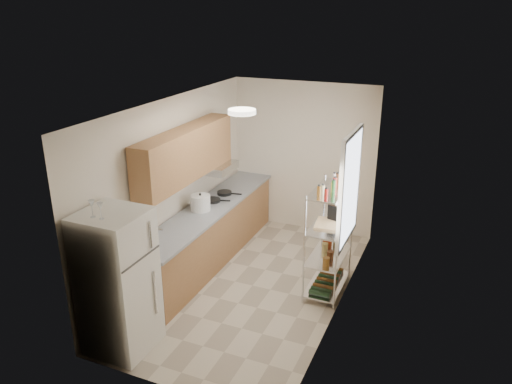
# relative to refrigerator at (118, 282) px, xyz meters

# --- Properties ---
(room) EXTENTS (2.52, 4.42, 2.62)m
(room) POSITION_rel_refrigerator_xyz_m (0.87, 1.80, 0.45)
(room) COLOR beige
(room) RESTS_ON ground
(counter_run) EXTENTS (0.63, 3.51, 0.90)m
(counter_run) POSITION_rel_refrigerator_xyz_m (-0.05, 2.24, -0.39)
(counter_run) COLOR #9D6C43
(counter_run) RESTS_ON ground
(upper_cabinets) EXTENTS (0.33, 2.20, 0.72)m
(upper_cabinets) POSITION_rel_refrigerator_xyz_m (-0.18, 1.90, 0.96)
(upper_cabinets) COLOR #9D6C43
(upper_cabinets) RESTS_ON room
(range_hood) EXTENTS (0.50, 0.60, 0.12)m
(range_hood) POSITION_rel_refrigerator_xyz_m (-0.13, 2.70, 0.54)
(range_hood) COLOR #B7BABC
(range_hood) RESTS_ON room
(window) EXTENTS (0.06, 1.00, 1.46)m
(window) POSITION_rel_refrigerator_xyz_m (2.10, 2.15, 0.70)
(window) COLOR white
(window) RESTS_ON room
(bakers_rack) EXTENTS (0.45, 0.90, 1.73)m
(bakers_rack) POSITION_rel_refrigerator_xyz_m (1.88, 2.09, 0.26)
(bakers_rack) COLOR silver
(bakers_rack) RESTS_ON ground
(ceiling_dome) EXTENTS (0.34, 0.34, 0.05)m
(ceiling_dome) POSITION_rel_refrigerator_xyz_m (0.87, 1.50, 1.72)
(ceiling_dome) COLOR white
(ceiling_dome) RESTS_ON room
(refrigerator) EXTENTS (0.70, 0.70, 1.70)m
(refrigerator) POSITION_rel_refrigerator_xyz_m (0.00, 0.00, 0.00)
(refrigerator) COLOR white
(refrigerator) RESTS_ON ground
(wine_glass_a) EXTENTS (0.07, 0.07, 0.19)m
(wine_glass_a) POSITION_rel_refrigerator_xyz_m (-0.09, -0.16, 0.94)
(wine_glass_a) COLOR silver
(wine_glass_a) RESTS_ON refrigerator
(wine_glass_b) EXTENTS (0.06, 0.06, 0.18)m
(wine_glass_b) POSITION_rel_refrigerator_xyz_m (0.02, -0.16, 0.94)
(wine_glass_b) COLOR silver
(wine_glass_b) RESTS_ON refrigerator
(rice_cooker) EXTENTS (0.29, 0.29, 0.23)m
(rice_cooker) POSITION_rel_refrigerator_xyz_m (-0.10, 2.10, 0.17)
(rice_cooker) COLOR white
(rice_cooker) RESTS_ON counter_run
(frying_pan_large) EXTENTS (0.30, 0.30, 0.04)m
(frying_pan_large) POSITION_rel_refrigerator_xyz_m (-0.09, 2.47, 0.07)
(frying_pan_large) COLOR black
(frying_pan_large) RESTS_ON counter_run
(frying_pan_small) EXTENTS (0.27, 0.27, 0.05)m
(frying_pan_small) POSITION_rel_refrigerator_xyz_m (-0.06, 2.82, 0.08)
(frying_pan_small) COLOR black
(frying_pan_small) RESTS_ON counter_run
(cutting_board) EXTENTS (0.35, 0.43, 0.03)m
(cutting_board) POSITION_rel_refrigerator_xyz_m (1.84, 2.09, 0.18)
(cutting_board) COLOR tan
(cutting_board) RESTS_ON bakers_rack
(espresso_machine) EXTENTS (0.21, 0.25, 0.25)m
(espresso_machine) POSITION_rel_refrigerator_xyz_m (1.90, 2.30, 0.29)
(espresso_machine) COLOR black
(espresso_machine) RESTS_ON bakers_rack
(storage_bag) EXTENTS (0.13, 0.17, 0.18)m
(storage_bag) POSITION_rel_refrigerator_xyz_m (1.79, 2.37, -0.20)
(storage_bag) COLOR #9C3413
(storage_bag) RESTS_ON bakers_rack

